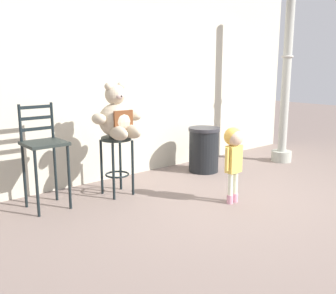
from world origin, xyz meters
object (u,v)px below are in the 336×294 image
child_walking (234,149)px  trash_bin (204,149)px  bar_chair_empty (44,149)px  teddy_bear (117,118)px  lamppost (285,90)px  bar_stool_with_teddy (117,154)px

child_walking → trash_bin: bearing=-82.3°
bar_chair_empty → trash_bin: bearing=-1.2°
child_walking → teddy_bear: bearing=-12.3°
child_walking → trash_bin: child_walking is taller
teddy_bear → bar_chair_empty: 0.94m
child_walking → lamppost: lamppost is taller
bar_stool_with_teddy → child_walking: (0.88, -1.13, 0.13)m
child_walking → lamppost: (2.21, 0.81, 0.56)m
lamppost → bar_chair_empty: bearing=173.5°
trash_bin → bar_chair_empty: size_ratio=0.58×
lamppost → bar_chair_empty: 4.03m
teddy_bear → trash_bin: size_ratio=0.98×
lamppost → bar_chair_empty: size_ratio=2.55×
teddy_bear → child_walking: (0.88, -1.10, -0.33)m
child_walking → bar_chair_empty: bar_chair_empty is taller
bar_stool_with_teddy → child_walking: bearing=-52.0°
bar_stool_with_teddy → child_walking: 1.44m
teddy_bear → lamppost: bearing=-5.3°
teddy_bear → child_walking: bearing=-51.2°
teddy_bear → bar_stool_with_teddy: bearing=90.0°
bar_stool_with_teddy → lamppost: bearing=-6.0°
bar_stool_with_teddy → trash_bin: size_ratio=1.08×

